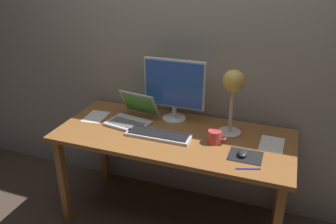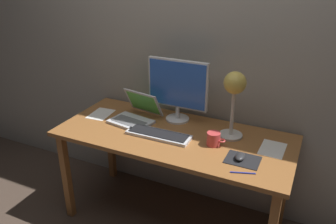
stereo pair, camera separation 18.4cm
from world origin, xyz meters
TOP-DOWN VIEW (x-y plane):
  - ground_plane at (0.00, 0.00)m, footprint 4.80×4.80m
  - back_wall at (0.00, 0.40)m, footprint 4.80×0.06m
  - desk at (0.00, 0.00)m, footprint 1.60×0.70m
  - monitor at (-0.07, 0.21)m, footprint 0.45×0.17m
  - keyboard_main at (-0.08, -0.07)m, footprint 0.44×0.14m
  - laptop at (-0.34, 0.09)m, footprint 0.34×0.35m
  - desk_lamp at (0.36, 0.13)m, footprint 0.16×0.16m
  - mousepad at (0.50, -0.13)m, footprint 0.20×0.16m
  - mouse at (0.49, -0.13)m, footprint 0.06×0.10m
  - coffee_mug at (0.29, -0.03)m, footprint 0.12×0.09m
  - paper_sheet_near_mouse at (-0.64, 0.05)m, footprint 0.16×0.22m
  - paper_sheet_by_keyboard at (0.64, 0.08)m, footprint 0.15×0.21m
  - pen at (0.54, -0.26)m, footprint 0.14×0.05m

SIDE VIEW (x-z plane):
  - ground_plane at x=0.00m, z-range 0.00..0.00m
  - desk at x=0.00m, z-range 0.29..1.03m
  - paper_sheet_near_mouse at x=-0.64m, z-range 0.74..0.74m
  - paper_sheet_by_keyboard at x=0.64m, z-range 0.74..0.74m
  - mousepad at x=0.50m, z-range 0.74..0.74m
  - pen at x=0.54m, z-range 0.74..0.75m
  - keyboard_main at x=-0.08m, z-range 0.74..0.76m
  - mouse at x=0.49m, z-range 0.74..0.78m
  - coffee_mug at x=0.29m, z-range 0.74..0.83m
  - laptop at x=-0.34m, z-range 0.70..0.90m
  - monitor at x=-0.07m, z-range 0.77..1.22m
  - desk_lamp at x=0.36m, z-range 0.84..1.29m
  - back_wall at x=0.00m, z-range 0.00..2.60m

